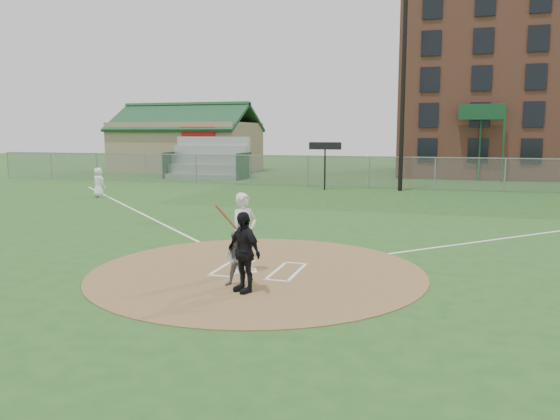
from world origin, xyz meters
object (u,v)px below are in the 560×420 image
(umpire, at_px, (244,252))
(batter_at_plate, at_px, (244,233))
(ondeck_player, at_px, (99,182))
(catcher, at_px, (238,259))
(home_plate, at_px, (248,271))

(umpire, bearing_deg, batter_at_plate, 142.37)
(ondeck_player, height_order, batter_at_plate, batter_at_plate)
(catcher, bearing_deg, home_plate, 91.40)
(home_plate, distance_m, umpire, 1.96)
(catcher, xyz_separation_m, batter_at_plate, (-0.29, 1.20, 0.37))
(umpire, xyz_separation_m, ondeck_player, (-13.85, 14.72, -0.10))
(home_plate, xyz_separation_m, batter_at_plate, (-0.05, -0.11, 0.99))
(home_plate, relative_size, catcher, 0.34)
(catcher, relative_size, umpire, 0.72)
(home_plate, height_order, batter_at_plate, batter_at_plate)
(ondeck_player, relative_size, batter_at_plate, 0.80)
(home_plate, bearing_deg, catcher, -79.59)
(umpire, relative_size, ondeck_player, 1.10)
(catcher, height_order, umpire, umpire)
(batter_at_plate, bearing_deg, ondeck_player, 135.28)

